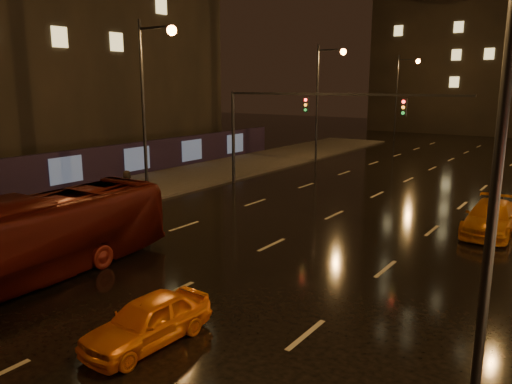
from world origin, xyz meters
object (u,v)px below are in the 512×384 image
taxi_near (148,321)px  pedestrian_c (127,185)px  taxi_far (491,218)px  bus_red (30,240)px

taxi_near → pedestrian_c: 16.59m
taxi_near → taxi_far: size_ratio=0.75×
bus_red → pedestrian_c: (-6.37, 9.79, -0.47)m
bus_red → taxi_near: bus_red is taller
bus_red → taxi_far: bearing=49.2°
bus_red → taxi_far: 19.26m
taxi_near → taxi_far: taxi_far is taller
bus_red → taxi_far: size_ratio=2.15×
taxi_near → taxi_far: bearing=73.9°
pedestrian_c → bus_red: bearing=-168.0°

